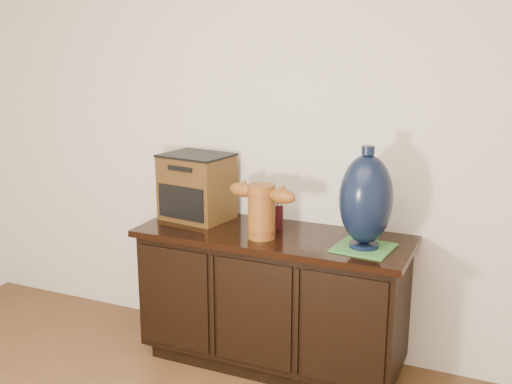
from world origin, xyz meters
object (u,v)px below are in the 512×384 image
at_px(sideboard, 272,298).
at_px(tv_radio, 197,187).
at_px(lamp_base, 366,200).
at_px(spray_can, 279,215).
at_px(terracotta_vessel, 261,208).

relative_size(sideboard, tv_radio, 3.54).
bearing_deg(tv_radio, lamp_base, 0.75).
xyz_separation_m(sideboard, spray_can, (-0.01, 0.10, 0.44)).
bearing_deg(lamp_base, tv_radio, 172.35).
bearing_deg(spray_can, tv_radio, -178.95).
bearing_deg(sideboard, terracotta_vessel, -104.76).
relative_size(terracotta_vessel, lamp_base, 0.80).
xyz_separation_m(sideboard, lamp_base, (0.50, -0.05, 0.61)).
xyz_separation_m(terracotta_vessel, spray_can, (0.02, 0.19, -0.08)).
bearing_deg(tv_radio, terracotta_vessel, -12.51).
distance_m(terracotta_vessel, spray_can, 0.21).
height_order(terracotta_vessel, lamp_base, lamp_base).
bearing_deg(spray_can, lamp_base, -15.85).
relative_size(sideboard, lamp_base, 2.91).
xyz_separation_m(terracotta_vessel, lamp_base, (0.53, 0.05, 0.09)).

